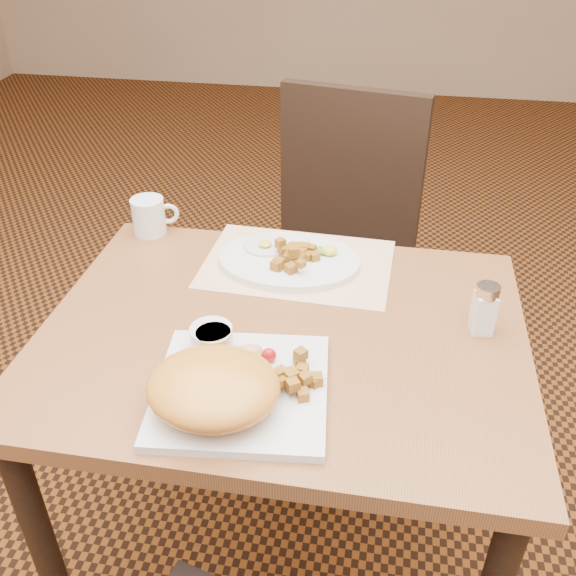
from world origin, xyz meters
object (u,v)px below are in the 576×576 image
(chair_far, at_px, (336,247))
(plate_square, at_px, (241,390))
(table, at_px, (283,374))
(plate_oval, at_px, (289,261))
(coffee_mug, at_px, (150,216))
(salt_shaker, at_px, (484,308))

(chair_far, distance_m, plate_square, 0.90)
(table, relative_size, plate_square, 3.21)
(table, xyz_separation_m, plate_oval, (-0.03, 0.23, 0.12))
(plate_square, distance_m, coffee_mug, 0.60)
(chair_far, distance_m, salt_shaker, 0.75)
(table, xyz_separation_m, coffee_mug, (-0.37, 0.32, 0.15))
(plate_oval, xyz_separation_m, salt_shaker, (0.39, -0.17, 0.04))
(chair_far, relative_size, coffee_mug, 9.15)
(chair_far, xyz_separation_m, plate_square, (-0.07, -0.87, 0.22))
(plate_square, height_order, plate_oval, plate_oval)
(plate_oval, distance_m, coffee_mug, 0.36)
(salt_shaker, distance_m, coffee_mug, 0.78)
(salt_shaker, height_order, coffee_mug, salt_shaker)
(chair_far, bearing_deg, plate_square, 96.45)
(chair_far, height_order, plate_square, chair_far)
(plate_square, bearing_deg, plate_oval, 88.75)
(table, height_order, coffee_mug, coffee_mug)
(table, height_order, plate_oval, plate_oval)
(chair_far, relative_size, plate_oval, 3.19)
(table, relative_size, salt_shaker, 9.00)
(plate_oval, relative_size, coffee_mug, 2.87)
(chair_far, distance_m, coffee_mug, 0.60)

